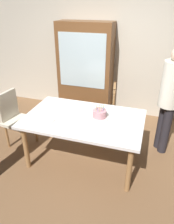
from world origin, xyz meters
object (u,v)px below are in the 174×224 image
(plate_far_side, at_px, (83,109))
(plate_near_guest, at_px, (115,132))
(plate_near_celebrant, at_px, (47,120))
(birthday_cake, at_px, (100,114))
(chair_spindle_back, at_px, (104,111))
(person_guest, at_px, (170,97))
(china_cabinet, at_px, (85,70))
(chair_upholstered, at_px, (15,116))
(dining_table, at_px, (84,123))

(plate_far_side, relative_size, plate_near_guest, 1.00)
(plate_far_side, bearing_deg, plate_near_celebrant, -128.69)
(birthday_cake, relative_size, plate_near_celebrant, 1.27)
(plate_near_guest, xyz_separation_m, chair_spindle_back, (-0.41, 1.09, -0.30))
(plate_near_celebrant, distance_m, chair_spindle_back, 1.26)
(birthday_cake, distance_m, person_guest, 1.10)
(plate_near_celebrant, relative_size, chair_spindle_back, 0.23)
(plate_far_side, xyz_separation_m, china_cabinet, (-0.40, 1.32, 0.19))
(plate_far_side, bearing_deg, person_guest, 18.15)
(plate_near_celebrant, bearing_deg, birthday_cake, 24.66)
(birthday_cake, bearing_deg, person_guest, 31.30)
(person_guest, bearing_deg, chair_upholstered, -166.32)
(plate_near_celebrant, xyz_separation_m, china_cabinet, (-0.02, 1.79, 0.19))
(plate_far_side, xyz_separation_m, chair_spindle_back, (0.18, 0.62, -0.30))
(dining_table, distance_m, plate_far_side, 0.27)
(plate_near_celebrant, distance_m, plate_far_side, 0.61)
(dining_table, xyz_separation_m, plate_near_celebrant, (-0.46, -0.24, 0.09))
(dining_table, distance_m, chair_spindle_back, 0.88)
(plate_near_celebrant, xyz_separation_m, plate_near_guest, (0.97, 0.00, 0.00))
(birthday_cake, xyz_separation_m, plate_near_celebrant, (-0.68, -0.31, -0.05))
(plate_near_celebrant, height_order, chair_spindle_back, chair_spindle_back)
(chair_spindle_back, bearing_deg, china_cabinet, 129.46)
(plate_near_guest, height_order, chair_upholstered, chair_upholstered)
(dining_table, relative_size, plate_near_guest, 7.68)
(dining_table, distance_m, birthday_cake, 0.26)
(plate_far_side, bearing_deg, chair_spindle_back, 73.48)
(plate_near_celebrant, bearing_deg, chair_spindle_back, 62.70)
(dining_table, distance_m, plate_near_celebrant, 0.53)
(dining_table, bearing_deg, plate_near_celebrant, -152.94)
(birthday_cake, height_order, plate_far_side, birthday_cake)
(plate_near_celebrant, bearing_deg, dining_table, 27.06)
(dining_table, bearing_deg, plate_near_guest, -25.09)
(china_cabinet, bearing_deg, person_guest, -29.42)
(plate_near_celebrant, height_order, person_guest, person_guest)
(dining_table, xyz_separation_m, plate_far_side, (-0.08, 0.24, 0.09))
(plate_far_side, bearing_deg, dining_table, -70.41)
(plate_near_guest, relative_size, china_cabinet, 0.12)
(dining_table, xyz_separation_m, person_guest, (1.14, 0.64, 0.29))
(plate_near_guest, xyz_separation_m, person_guest, (0.64, 0.88, 0.20))
(dining_table, height_order, chair_upholstered, chair_upholstered)
(chair_upholstered, bearing_deg, birthday_cake, 0.53)
(birthday_cake, bearing_deg, plate_far_side, 151.40)
(birthday_cake, xyz_separation_m, person_guest, (0.93, 0.57, 0.16))
(dining_table, distance_m, person_guest, 1.34)
(chair_upholstered, xyz_separation_m, person_guest, (2.38, 0.58, 0.43))
(person_guest, bearing_deg, plate_far_side, -161.85)
(birthday_cake, relative_size, chair_spindle_back, 0.29)
(plate_near_guest, distance_m, person_guest, 1.10)
(plate_near_guest, distance_m, china_cabinet, 2.06)
(china_cabinet, bearing_deg, plate_near_celebrant, -89.43)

